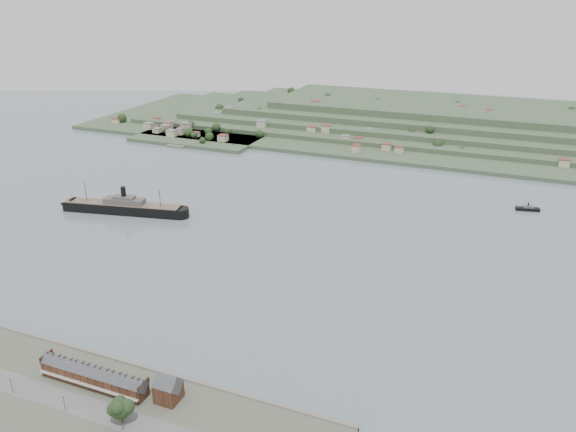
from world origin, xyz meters
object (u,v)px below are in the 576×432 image
at_px(terrace_row, 94,376).
at_px(fig_tree, 120,408).
at_px(steamship, 120,207).
at_px(gabled_building, 168,389).

xyz_separation_m(terrace_row, fig_tree, (27.03, -15.34, 2.58)).
bearing_deg(fig_tree, steamship, 127.92).
bearing_deg(fig_tree, gabled_building, 61.60).
distance_m(steamship, fig_tree, 250.81).
xyz_separation_m(terrace_row, gabled_building, (37.50, 4.02, 1.34)).
height_order(terrace_row, gabled_building, gabled_building).
bearing_deg(fig_tree, terrace_row, 150.41).
relative_size(gabled_building, fig_tree, 1.16).
distance_m(gabled_building, fig_tree, 22.05).
height_order(gabled_building, steamship, steamship).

